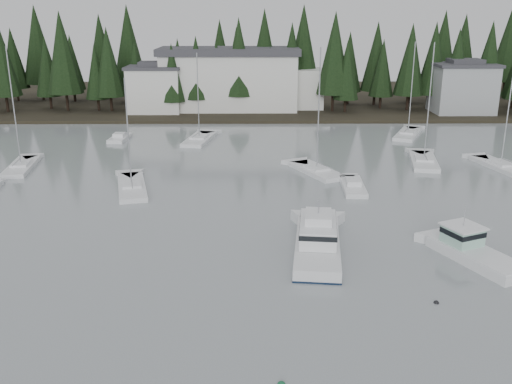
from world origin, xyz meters
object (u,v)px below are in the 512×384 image
lobster_boat_teal (473,253)px  cabin_cruiser_center (317,243)px  house_west (155,88)px  sailboat_6 (132,189)px  runabout_1 (353,187)px  runabout_3 (120,139)px  sailboat_8 (199,140)px  house_east_a (463,87)px  sailboat_5 (501,168)px  harbor_inn (241,79)px  sailboat_3 (21,168)px  sailboat_2 (424,162)px  sailboat_9 (317,172)px  sailboat_4 (408,135)px

lobster_boat_teal → cabin_cruiser_center: bearing=58.0°
house_west → sailboat_6: size_ratio=0.80×
cabin_cruiser_center → runabout_1: bearing=-12.3°
runabout_3 → sailboat_6: bearing=-160.5°
runabout_3 → sailboat_8: bearing=-88.9°
house_west → runabout_3: size_ratio=1.80×
house_east_a → sailboat_5: (-7.71, -35.76, -4.84)m
lobster_boat_teal → sailboat_6: bearing=34.4°
harbor_inn → runabout_3: harbor_inn is taller
cabin_cruiser_center → lobster_boat_teal: (11.36, -1.61, -0.17)m
house_west → house_east_a: (54.00, -1.00, 0.25)m
harbor_inn → lobster_boat_teal: (18.33, -65.83, -5.25)m
house_west → sailboat_3: bearing=-105.3°
harbor_inn → sailboat_2: 44.49m
harbor_inn → runabout_3: size_ratio=5.56×
sailboat_2 → house_west: bearing=58.7°
sailboat_2 → sailboat_3: (-47.91, -2.10, 0.01)m
sailboat_8 → sailboat_9: bearing=-128.7°
house_west → sailboat_3: sailboat_3 is taller
house_east_a → sailboat_9: bearing=-128.1°
runabout_3 → harbor_inn: bearing=-30.6°
sailboat_8 → runabout_1: size_ratio=1.80×
lobster_boat_teal → sailboat_3: sailboat_3 is taller
sailboat_4 → sailboat_9: (-15.77, -20.25, 0.01)m
harbor_inn → cabin_cruiser_center: 64.80m
harbor_inn → sailboat_8: (-5.47, -25.06, -5.71)m
sailboat_3 → runabout_3: 17.40m
house_west → sailboat_6: bearing=-84.2°
sailboat_4 → sailboat_6: (-35.63, -26.29, -0.02)m
lobster_boat_teal → sailboat_4: sailboat_4 is taller
cabin_cruiser_center → lobster_boat_teal: size_ratio=1.32×
cabin_cruiser_center → runabout_1: 17.09m
house_west → lobster_boat_teal: 70.96m
house_east_a → sailboat_4: sailboat_4 is taller
sailboat_2 → sailboat_9: sailboat_2 is taller
sailboat_2 → runabout_3: size_ratio=2.79×
sailboat_6 → runabout_3: size_ratio=2.25×
sailboat_8 → runabout_3: size_ratio=2.41×
lobster_boat_teal → sailboat_5: sailboat_5 is taller
cabin_cruiser_center → lobster_boat_teal: 11.47m
sailboat_5 → runabout_1: size_ratio=1.71×
runabout_3 → sailboat_4: bearing=-82.2°
harbor_inn → sailboat_4: bearing=-40.9°
sailboat_6 → sailboat_9: bearing=-86.6°
sailboat_8 → runabout_1: (17.96, -23.00, 0.07)m
house_east_a → sailboat_2: bearing=-115.7°
house_west → runabout_1: bearing=-58.4°
sailboat_4 → sailboat_6: sailboat_4 is taller
house_west → runabout_3: 21.68m
house_east_a → sailboat_3: size_ratio=0.73×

